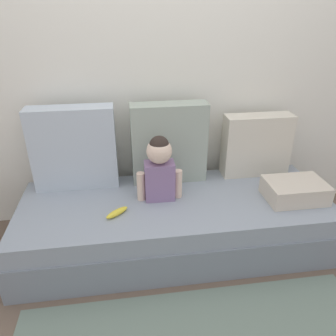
{
  "coord_description": "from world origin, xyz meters",
  "views": [
    {
      "loc": [
        -0.32,
        -1.88,
        1.61
      ],
      "look_at": [
        -0.05,
        0.0,
        0.64
      ],
      "focal_mm": 34.7,
      "sensor_mm": 36.0,
      "label": 1
    }
  ],
  "objects_px": {
    "banana": "(117,212)",
    "throw_pillow_left": "(74,148)",
    "throw_pillow_right": "(256,145)",
    "toddler": "(159,167)",
    "throw_pillow_center": "(169,143)",
    "folded_blanket": "(295,190)",
    "couch": "(175,223)"
  },
  "relations": [
    {
      "from": "couch",
      "to": "folded_blanket",
      "type": "xyz_separation_m",
      "value": [
        0.82,
        -0.1,
        0.26
      ]
    },
    {
      "from": "couch",
      "to": "throw_pillow_right",
      "type": "height_order",
      "value": "throw_pillow_right"
    },
    {
      "from": "toddler",
      "to": "folded_blanket",
      "type": "bearing_deg",
      "value": -8.68
    },
    {
      "from": "throw_pillow_left",
      "to": "folded_blanket",
      "type": "xyz_separation_m",
      "value": [
        1.5,
        -0.41,
        -0.23
      ]
    },
    {
      "from": "throw_pillow_left",
      "to": "folded_blanket",
      "type": "relative_size",
      "value": 1.49
    },
    {
      "from": "throw_pillow_right",
      "to": "toddler",
      "type": "distance_m",
      "value": 0.83
    },
    {
      "from": "couch",
      "to": "throw_pillow_center",
      "type": "relative_size",
      "value": 3.7
    },
    {
      "from": "throw_pillow_left",
      "to": "throw_pillow_center",
      "type": "distance_m",
      "value": 0.68
    },
    {
      "from": "folded_blanket",
      "to": "toddler",
      "type": "bearing_deg",
      "value": 171.32
    },
    {
      "from": "couch",
      "to": "folded_blanket",
      "type": "height_order",
      "value": "folded_blanket"
    },
    {
      "from": "throw_pillow_left",
      "to": "throw_pillow_right",
      "type": "bearing_deg",
      "value": 0.0
    },
    {
      "from": "throw_pillow_center",
      "to": "banana",
      "type": "height_order",
      "value": "throw_pillow_center"
    },
    {
      "from": "couch",
      "to": "throw_pillow_left",
      "type": "bearing_deg",
      "value": 155.63
    },
    {
      "from": "banana",
      "to": "throw_pillow_left",
      "type": "bearing_deg",
      "value": 122.66
    },
    {
      "from": "couch",
      "to": "banana",
      "type": "bearing_deg",
      "value": -162.34
    },
    {
      "from": "throw_pillow_left",
      "to": "throw_pillow_right",
      "type": "relative_size",
      "value": 1.16
    },
    {
      "from": "couch",
      "to": "throw_pillow_left",
      "type": "distance_m",
      "value": 0.9
    },
    {
      "from": "throw_pillow_right",
      "to": "throw_pillow_center",
      "type": "bearing_deg",
      "value": 180.0
    },
    {
      "from": "couch",
      "to": "throw_pillow_center",
      "type": "height_order",
      "value": "throw_pillow_center"
    },
    {
      "from": "throw_pillow_right",
      "to": "toddler",
      "type": "height_order",
      "value": "throw_pillow_right"
    },
    {
      "from": "throw_pillow_left",
      "to": "banana",
      "type": "bearing_deg",
      "value": -57.34
    },
    {
      "from": "toddler",
      "to": "throw_pillow_right",
      "type": "bearing_deg",
      "value": 18.96
    },
    {
      "from": "folded_blanket",
      "to": "banana",
      "type": "bearing_deg",
      "value": -178.8
    },
    {
      "from": "throw_pillow_center",
      "to": "folded_blanket",
      "type": "height_order",
      "value": "throw_pillow_center"
    },
    {
      "from": "throw_pillow_center",
      "to": "folded_blanket",
      "type": "distance_m",
      "value": 0.94
    },
    {
      "from": "throw_pillow_right",
      "to": "toddler",
      "type": "xyz_separation_m",
      "value": [
        -0.79,
        -0.27,
        0.0
      ]
    },
    {
      "from": "throw_pillow_left",
      "to": "throw_pillow_right",
      "type": "height_order",
      "value": "throw_pillow_left"
    },
    {
      "from": "couch",
      "to": "throw_pillow_center",
      "type": "distance_m",
      "value": 0.58
    },
    {
      "from": "couch",
      "to": "folded_blanket",
      "type": "relative_size",
      "value": 5.49
    },
    {
      "from": "throw_pillow_left",
      "to": "folded_blanket",
      "type": "distance_m",
      "value": 1.57
    },
    {
      "from": "throw_pillow_right",
      "to": "toddler",
      "type": "relative_size",
      "value": 1.12
    },
    {
      "from": "toddler",
      "to": "banana",
      "type": "relative_size",
      "value": 2.72
    }
  ]
}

